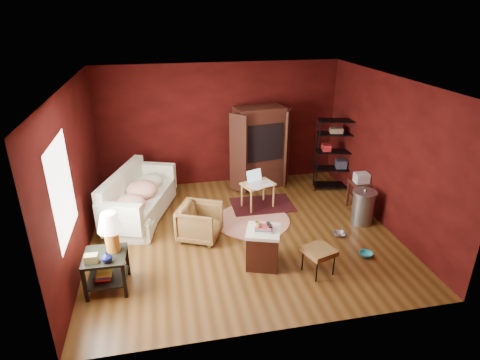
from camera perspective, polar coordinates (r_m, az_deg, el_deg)
The scene contains 18 objects.
room at distance 6.94m, azimuth 0.03°, elevation 2.33°, with size 5.54×5.04×2.84m.
sofa at distance 8.16m, azimuth -14.11°, elevation -2.80°, with size 2.01×0.59×0.79m, color white.
armchair at distance 7.29m, azimuth -5.74°, elevation -5.77°, with size 0.70×0.66×0.72m, color black.
pet_bowl_steel at distance 7.67m, azimuth 13.95°, elevation -6.91°, with size 0.24×0.06×0.24m, color #B3B7BB.
pet_bowl_turquoise at distance 7.21m, azimuth 17.57°, elevation -9.53°, with size 0.23×0.07×0.23m, color #29B6C2.
vase at distance 6.06m, azimuth -18.42°, elevation -10.35°, with size 0.16×0.17×0.16m, color #0D1545.
mug at distance 6.32m, azimuth 2.58°, elevation -6.24°, with size 0.11×0.09×0.11m, color #DEC86C.
side_table at distance 6.22m, azimuth -18.27°, elevation -8.65°, with size 0.62×0.62×1.21m.
sofa_cushions at distance 8.14m, azimuth -14.42°, elevation -2.55°, with size 1.50×2.29×0.90m.
hamper at distance 6.57m, azimuth 3.27°, elevation -9.45°, with size 0.67×0.67×0.75m.
footstool at distance 6.48m, azimuth 11.17°, elevation -10.00°, with size 0.55×0.55×0.44m.
rug_round at distance 7.99m, azimuth 1.76°, elevation -5.77°, with size 1.88×1.88×0.01m.
rug_oriental at distance 8.58m, azimuth 3.17°, elevation -3.51°, with size 1.30×0.88×0.01m.
laptop_desk at distance 8.31m, azimuth 2.52°, elevation -0.83°, with size 0.75×0.66×0.79m.
tv_armoire at distance 9.18m, azimuth 2.75°, elevation 4.83°, with size 1.46×0.90×1.87m.
wire_shelving at distance 9.28m, azimuth 13.31°, elevation 3.93°, with size 0.86×0.52×1.64m.
small_stand at distance 8.56m, azimuth 16.83°, elevation -0.33°, with size 0.41×0.41×0.80m.
trash_can at distance 8.13m, azimuth 17.11°, elevation -3.69°, with size 0.53×0.53×0.73m.
Camera 1 is at (-1.34, -6.36, 3.91)m, focal length 30.00 mm.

